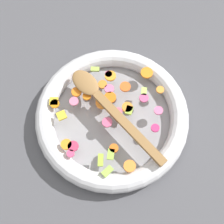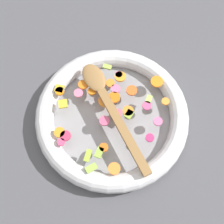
# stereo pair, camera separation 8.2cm
# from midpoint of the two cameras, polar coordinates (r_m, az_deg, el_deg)

# --- Properties ---
(ground_plane) EXTENTS (4.00, 4.00, 0.00)m
(ground_plane) POSITION_cam_midpoint_polar(r_m,az_deg,el_deg) (0.87, 2.69, -1.62)
(ground_plane) COLOR #4C4C51
(skillet) EXTENTS (0.42, 0.42, 0.05)m
(skillet) POSITION_cam_midpoint_polar(r_m,az_deg,el_deg) (0.84, 2.76, -1.07)
(skillet) COLOR gray
(skillet) RESTS_ON ground_plane
(chopped_vegetables) EXTENTS (0.33, 0.30, 0.01)m
(chopped_vegetables) POSITION_cam_midpoint_polar(r_m,az_deg,el_deg) (0.82, 2.17, 0.56)
(chopped_vegetables) COLOR orange
(chopped_vegetables) RESTS_ON skillet
(wooden_spoon) EXTENTS (0.19, 0.33, 0.01)m
(wooden_spoon) POSITION_cam_midpoint_polar(r_m,az_deg,el_deg) (0.81, 2.28, 1.07)
(wooden_spoon) COLOR olive
(wooden_spoon) RESTS_ON chopped_vegetables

